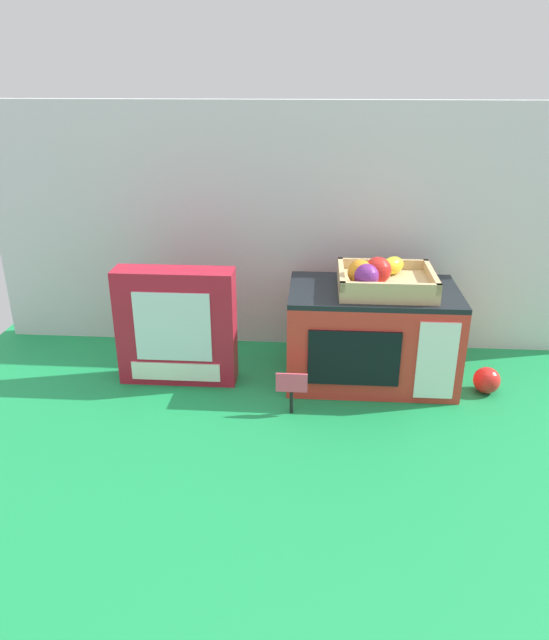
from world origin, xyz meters
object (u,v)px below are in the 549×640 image
(cookie_set_box, at_px, (177,326))
(price_sign, at_px, (292,387))
(food_groups_crate, at_px, (381,279))
(toy_microwave, at_px, (371,335))
(loose_toy_apple, at_px, (487,380))

(cookie_set_box, relative_size, price_sign, 2.86)
(price_sign, bearing_deg, food_groups_crate, 40.47)
(food_groups_crate, bearing_deg, price_sign, -139.53)
(toy_microwave, xyz_separation_m, food_groups_crate, (0.01, -0.01, 0.15))
(cookie_set_box, distance_m, loose_toy_apple, 0.75)
(food_groups_crate, xyz_separation_m, loose_toy_apple, (0.26, -0.04, -0.23))
(food_groups_crate, xyz_separation_m, cookie_set_box, (-0.48, -0.03, -0.12))
(food_groups_crate, xyz_separation_m, price_sign, (-0.20, -0.17, -0.20))
(price_sign, height_order, loose_toy_apple, price_sign)
(cookie_set_box, bearing_deg, price_sign, -26.28)
(price_sign, bearing_deg, loose_toy_apple, 15.55)
(loose_toy_apple, bearing_deg, food_groups_crate, 171.00)
(cookie_set_box, xyz_separation_m, price_sign, (0.29, -0.14, -0.08))
(food_groups_crate, relative_size, loose_toy_apple, 3.48)
(toy_microwave, height_order, price_sign, toy_microwave)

